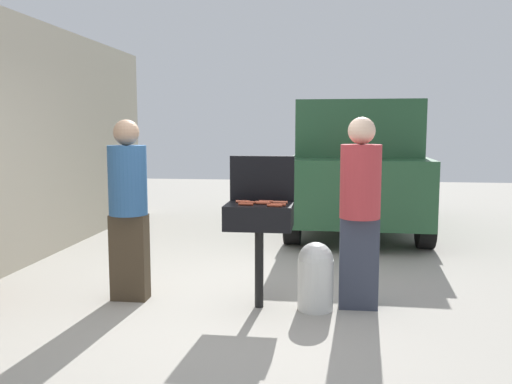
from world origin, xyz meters
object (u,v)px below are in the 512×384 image
Objects in this scene: hot_dog_4 at (243,202)px; person_left at (128,203)px; hot_dog_1 at (262,203)px; hot_dog_3 at (266,202)px; hot_dog_8 at (246,204)px; hot_dog_0 at (275,205)px; propane_tank at (315,275)px; person_right at (360,206)px; hot_dog_6 at (263,203)px; bbq_grill at (259,220)px; hot_dog_7 at (278,205)px; hot_dog_5 at (248,202)px; parked_minivan at (356,165)px; hot_dog_2 at (280,202)px.

person_left is (-1.09, 0.03, -0.04)m from hot_dog_4.
hot_dog_1 is at bearing -11.54° from hot_dog_4.
hot_dog_8 is at bearing -132.24° from hot_dog_3.
hot_dog_0 reaches higher than propane_tank.
person_right is at bearing 19.45° from hot_dog_0.
hot_dog_6 is 1.00× the size of hot_dog_8.
bbq_grill is 7.32× the size of hot_dog_4.
bbq_grill is at bearing -0.98° from person_left.
hot_dog_0 and hot_dog_6 have the same top height.
hot_dog_4 and hot_dog_7 have the same top height.
hot_dog_1 and hot_dog_3 have the same top height.
hot_dog_1 is 1.28m from person_left.
hot_dog_1 is (-0.13, 0.17, 0.00)m from hot_dog_0.
hot_dog_5 is at bearing 169.41° from hot_dog_6.
propane_tank is (0.46, -0.08, -0.64)m from hot_dog_3.
person_right reaches higher than hot_dog_1.
bbq_grill is 0.28m from hot_dog_0.
person_left is at bearing 12.82° from person_right.
hot_dog_7 is 1.00× the size of hot_dog_8.
hot_dog_1 is at bearing 142.23° from hot_dog_7.
propane_tank is at bearing 83.70° from parked_minivan.
hot_dog_3 is 0.22m from hot_dog_7.
person_left reaches higher than hot_dog_4.
person_right reaches higher than hot_dog_5.
hot_dog_5 is 0.31m from hot_dog_7.
bbq_grill is 1.25m from person_left.
hot_dog_3 is at bearing 77.48° from parked_minivan.
hot_dog_3 is at bearing 113.05° from hot_dog_0.
hot_dog_0 is at bearing -66.95° from hot_dog_3.
person_right is at bearing 5.75° from hot_dog_5.
hot_dog_8 reaches higher than bbq_grill.
person_left is at bearing -179.98° from hot_dog_3.
hot_dog_3 is 1.00× the size of hot_dog_8.
propane_tank is at bearing 27.39° from person_right.
hot_dog_8 is 0.03× the size of parked_minivan.
hot_dog_4 is at bearing 154.85° from hot_dog_7.
hot_dog_7 is 0.03× the size of parked_minivan.
bbq_grill is 7.32× the size of hot_dog_2.
hot_dog_5 is 0.89m from propane_tank.
hot_dog_5 and hot_dog_8 have the same top height.
hot_dog_2 is (0.19, 0.04, 0.16)m from bbq_grill.
hot_dog_8 is 0.21× the size of propane_tank.
hot_dog_0 is 1.00× the size of hot_dog_1.
hot_dog_6 is 1.29m from person_left.
hot_dog_2 is 1.00× the size of hot_dog_4.
hot_dog_6 reaches higher than bbq_grill.
hot_dog_3 is 0.17m from hot_dog_5.
person_left is (-1.43, 0.02, -0.04)m from hot_dog_2.
person_left reaches higher than hot_dog_5.
person_right is (0.84, 0.03, -0.03)m from hot_dog_3.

